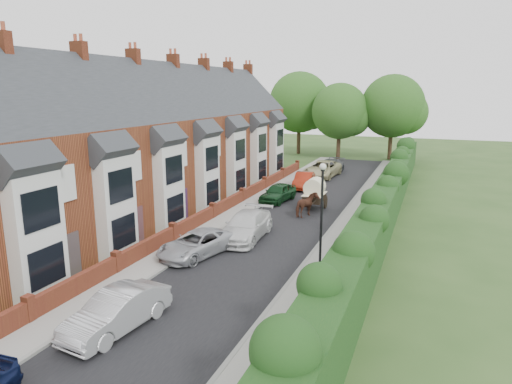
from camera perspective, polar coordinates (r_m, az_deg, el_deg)
ground at (r=20.04m, az=-4.56°, el=-12.29°), size 140.00×140.00×0.00m
road at (r=29.81m, az=3.84°, el=-3.79°), size 6.00×58.00×0.02m
pavement_hedge_side at (r=28.89m, az=11.63°, el=-4.47°), size 2.20×58.00×0.12m
pavement_house_side at (r=31.12m, az=-2.94°, el=-2.97°), size 1.70×58.00×0.12m
kerb_hedge_side at (r=29.07m, az=9.59°, el=-4.26°), size 0.18×58.00×0.13m
kerb_house_side at (r=30.81m, az=-1.58°, el=-3.11°), size 0.18×58.00×0.13m
hedge at (r=28.26m, az=15.36°, el=-1.80°), size 2.10×58.00×2.85m
terrace_row at (r=32.62m, az=-14.32°, el=5.28°), size 9.05×40.50×11.50m
garden_wall_row at (r=30.57m, az=-5.43°, el=-2.53°), size 0.35×40.35×1.10m
lamppost at (r=21.44m, az=8.23°, el=-1.35°), size 0.32×0.32×5.16m
tree_far_left at (r=57.44m, az=10.78°, el=9.72°), size 7.14×6.80×9.29m
tree_far_right at (r=58.59m, az=17.08°, el=10.04°), size 7.98×7.60×10.31m
tree_far_back at (r=61.68m, az=5.83°, el=10.90°), size 8.40×8.00×10.82m
car_silver_a at (r=17.53m, az=-16.99°, el=-14.07°), size 2.03×4.51×1.44m
car_silver_b at (r=23.97m, az=-7.42°, el=-6.45°), size 3.17×4.95×1.27m
car_white at (r=26.39m, az=-1.28°, el=-4.27°), size 2.36×5.28×1.51m
car_green at (r=35.13m, az=2.77°, el=-0.08°), size 2.16×4.29×1.40m
car_red at (r=40.08m, az=6.01°, el=1.44°), size 1.95×4.33×1.38m
car_beige at (r=45.48m, az=8.30°, el=2.85°), size 3.04×5.87×1.58m
car_grey at (r=47.39m, az=9.15°, el=3.13°), size 2.68×5.23×1.45m
horse at (r=31.02m, az=6.37°, el=-1.65°), size 1.44×2.10×1.62m
horse_cart at (r=32.86m, az=7.34°, el=0.05°), size 1.45×3.21×2.32m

